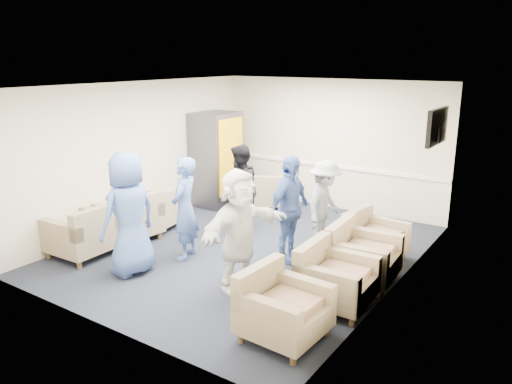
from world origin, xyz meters
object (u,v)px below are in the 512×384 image
Objects in this scene: armchair_right_near at (280,310)px; person_mid_right at (289,209)px; armchair_corner at (265,193)px; armchair_left_mid at (131,220)px; person_mid_left at (185,209)px; armchair_left_near at (84,235)px; person_front_left at (129,214)px; armchair_right_midfar at (360,257)px; armchair_right_far at (372,239)px; person_back_left at (240,189)px; person_back_right at (325,205)px; person_front_right at (239,230)px; armchair_right_midnear at (333,280)px; vending_machine at (216,159)px; armchair_left_far at (157,211)px.

person_mid_right is at bearing 30.63° from armchair_right_near.
person_mid_right is at bearing 99.03° from armchair_corner.
armchair_left_mid is 0.63× the size of person_mid_left.
person_mid_left is at bearing 95.60° from armchair_left_mid.
person_front_left is (1.10, -0.00, 0.55)m from armchair_left_near.
armchair_right_midfar is at bearing -1.88° from armchair_right_near.
person_back_left is at bearing 99.33° from armchair_right_far.
person_mid_right reaches higher than person_back_right.
armchair_right_near reaches higher than armchair_right_far.
armchair_corner is 0.65× the size of person_front_right.
armchair_right_midnear is 5.00m from vending_machine.
armchair_right_midnear is at bearing 110.39° from person_front_left.
armchair_right_midfar is 0.64× the size of person_back_right.
person_back_right is at bearing 128.09° from armchair_left_near.
person_mid_left is (1.38, 0.88, 0.45)m from armchair_left_near.
person_front_left is at bearing 115.37° from person_front_right.
armchair_right_midnear is at bearing 176.56° from armchair_right_midfar.
armchair_left_mid reaches higher than armchair_corner.
person_back_left is at bearing 67.80° from person_mid_right.
armchair_left_mid is 1.52m from person_front_left.
armchair_corner is at bearing 164.65° from armchair_left_near.
person_mid_right is (1.70, 1.70, -0.07)m from person_front_left.
armchair_right_midnear is at bearing 32.38° from person_back_left.
armchair_left_far is at bearing -87.81° from vending_machine.
armchair_right_far is (3.88, 0.85, -0.01)m from armchair_left_far.
armchair_left_mid is at bearing 118.45° from armchair_right_far.
armchair_right_near is at bearing -44.20° from vending_machine.
person_back_left is at bearing -38.59° from vending_machine.
armchair_right_midfar is (0.16, 1.94, 0.01)m from armchair_right_near.
armchair_corner is (0.95, 2.23, -0.01)m from armchair_left_far.
person_front_right is (1.34, -1.87, 0.04)m from person_back_left.
person_back_left is at bearing 161.76° from person_mid_left.
armchair_right_near reaches higher than armchair_left_far.
person_front_left is (1.11, -1.65, 0.59)m from armchair_left_far.
armchair_right_midfar is 2.78m from person_mid_left.
armchair_left_near is at bearing -88.71° from vending_machine.
armchair_corner is 3.93m from person_front_left.
armchair_left_far is 2.00m from vending_machine.
person_mid_right is (2.81, 1.70, 0.48)m from armchair_left_near.
armchair_corner is at bearing 50.32° from armchair_right_midfar.
person_front_right is at bearing 86.26° from armchair_corner.
armchair_right_far is at bearing 2.97° from armchair_right_midnear.
armchair_left_far is at bearing 178.53° from armchair_left_near.
armchair_right_midfar is at bearing -40.24° from person_front_right.
person_back_right is at bearing 19.60° from armchair_right_near.
person_mid_right reaches higher than armchair_right_near.
armchair_right_midnear is 3.14m from person_back_left.
person_mid_right is at bearing 101.39° from person_mid_left.
armchair_corner is at bearing -171.51° from person_front_left.
armchair_left_near is 0.86× the size of armchair_corner.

